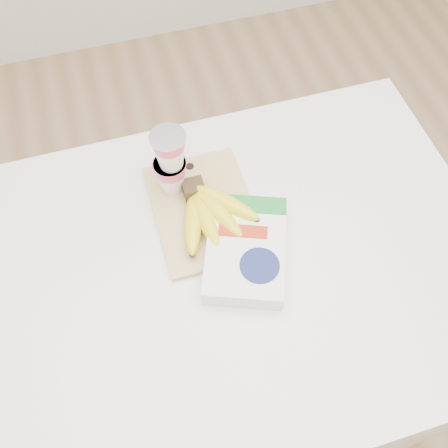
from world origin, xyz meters
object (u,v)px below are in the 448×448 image
object	(u,v)px
cutting_board	(204,210)
bananas	(209,213)
yogurt_stack	(170,161)
table	(214,339)
cereal_box	(246,250)

from	to	relation	value
cutting_board	bananas	xyz separation A→B (m)	(0.01, -0.03, 0.04)
cutting_board	yogurt_stack	world-z (taller)	yogurt_stack
table	bananas	distance (m)	0.53
cutting_board	bananas	distance (m)	0.05
bananas	yogurt_stack	distance (m)	0.14
table	yogurt_stack	world-z (taller)	yogurt_stack
table	yogurt_stack	bearing A→B (deg)	96.06
table	yogurt_stack	distance (m)	0.63
table	bananas	xyz separation A→B (m)	(0.03, 0.12, 0.52)
yogurt_stack	cereal_box	distance (m)	0.25
bananas	cereal_box	xyz separation A→B (m)	(0.05, -0.10, -0.02)
yogurt_stack	cereal_box	size ratio (longest dim) A/B	0.62
cutting_board	bananas	world-z (taller)	bananas
table	cereal_box	size ratio (longest dim) A/B	4.39
bananas	cereal_box	bearing A→B (deg)	-63.45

